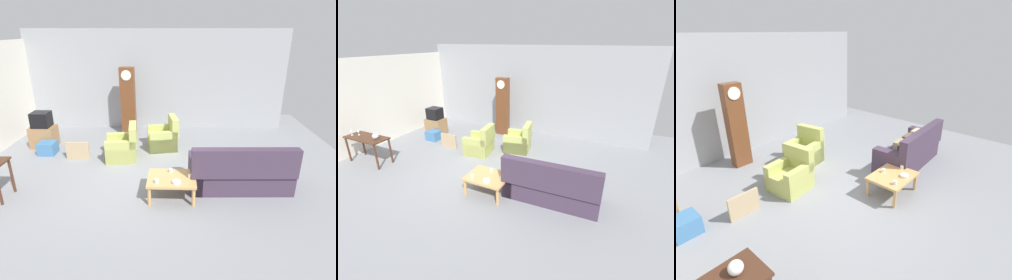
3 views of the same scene
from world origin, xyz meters
TOP-DOWN VIEW (x-y plane):
  - ground_plane at (0.00, 0.00)m, footprint 10.40×10.40m
  - garage_door_wall at (0.00, 3.60)m, footprint 8.40×0.16m
  - couch_floral at (2.05, -0.46)m, footprint 2.13×0.95m
  - armchair_olive_near at (-0.67, 0.97)m, footprint 0.88×0.86m
  - armchair_olive_far at (0.36, 1.69)m, footprint 0.92×0.89m
  - coffee_table_wood at (0.63, -0.80)m, footprint 0.96×0.76m
  - grandfather_clock at (-0.81, 2.85)m, footprint 0.44×0.30m
  - framed_picture_leaning at (-1.85, 0.89)m, footprint 0.60×0.05m
  - storage_box_blue at (-2.78, 1.20)m, footprint 0.44×0.42m
  - glass_dome_cloche at (-2.89, -0.95)m, footprint 0.17×0.17m
  - cup_white_porcelain at (0.61, -0.58)m, footprint 0.08×0.08m
  - cup_blue_rimmed at (0.34, -1.02)m, footprint 0.08×0.08m
  - cup_cream_tall at (0.99, -0.81)m, footprint 0.08×0.08m
  - bowl_white_stacked at (0.73, -1.03)m, footprint 0.17×0.17m

SIDE VIEW (x-z plane):
  - ground_plane at x=0.00m, z-range 0.00..0.00m
  - storage_box_blue at x=-2.78m, z-range 0.00..0.33m
  - framed_picture_leaning at x=-1.85m, z-range 0.00..0.47m
  - armchair_olive_near at x=-0.67m, z-range -0.15..0.77m
  - armchair_olive_far at x=0.36m, z-range -0.15..0.77m
  - couch_floral at x=2.05m, z-range -0.16..0.88m
  - coffee_table_wood at x=0.63m, z-range 0.15..0.58m
  - bowl_white_stacked at x=0.73m, z-range 0.43..0.48m
  - cup_blue_rimmed at x=0.34m, z-range 0.43..0.51m
  - cup_white_porcelain at x=0.61m, z-range 0.43..0.51m
  - cup_cream_tall at x=0.99m, z-range 0.43..0.51m
  - glass_dome_cloche at x=-2.89m, z-range 0.79..0.96m
  - grandfather_clock at x=-0.81m, z-range 0.01..2.12m
  - garage_door_wall at x=0.00m, z-range 0.00..3.20m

